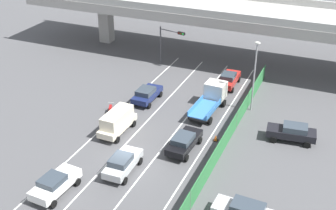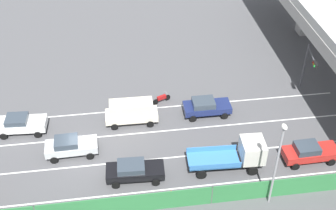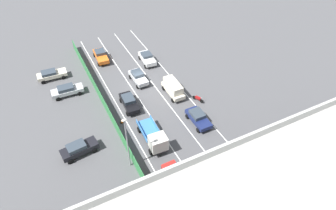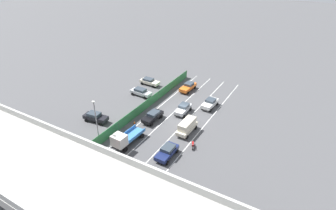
{
  "view_description": "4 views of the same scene",
  "coord_description": "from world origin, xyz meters",
  "views": [
    {
      "loc": [
        15.23,
        -26.77,
        22.23
      ],
      "look_at": [
        0.12,
        8.42,
        1.69
      ],
      "focal_mm": 46.74,
      "sensor_mm": 36.0,
      "label": 1
    },
    {
      "loc": [
        28.03,
        3.25,
        26.42
      ],
      "look_at": [
        -2.28,
        7.46,
        2.47
      ],
      "focal_mm": 47.66,
      "sensor_mm": 36.0,
      "label": 2
    },
    {
      "loc": [
        13.19,
        35.37,
        28.83
      ],
      "look_at": [
        -0.9,
        7.45,
        1.27
      ],
      "focal_mm": 31.91,
      "sensor_mm": 36.0,
      "label": 3
    },
    {
      "loc": [
        -19.61,
        38.64,
        26.79
      ],
      "look_at": [
        1.85,
        1.6,
        2.46
      ],
      "focal_mm": 29.44,
      "sensor_mm": 36.0,
      "label": 4
    }
  ],
  "objects": [
    {
      "name": "car_sedan_red",
      "position": [
        3.53,
        18.37,
        0.92
      ],
      "size": [
        2.01,
        4.57,
        1.7
      ],
      "color": "red",
      "rests_on": "ground"
    },
    {
      "name": "lane_line_mid_left",
      "position": [
        -1.71,
        3.1,
        0.0
      ],
      "size": [
        0.14,
        42.19,
        0.01
      ],
      "primitive_type": "cube",
      "color": "silver",
      "rests_on": "ground"
    },
    {
      "name": "car_sedan_white",
      "position": [
        -3.41,
        -5.53,
        0.91
      ],
      "size": [
        2.27,
        4.44,
        1.64
      ],
      "color": "white",
      "rests_on": "ground"
    },
    {
      "name": "flatbed_truck_blue",
      "position": [
        3.42,
        12.51,
        1.33
      ],
      "size": [
        2.55,
        6.17,
        2.58
      ],
      "color": "black",
      "rests_on": "ground"
    },
    {
      "name": "motorcycle",
      "position": [
        -5.91,
        7.34,
        0.46
      ],
      "size": [
        0.95,
        1.83,
        0.93
      ],
      "color": "black",
      "rests_on": "ground"
    },
    {
      "name": "green_fence",
      "position": [
        6.9,
        3.1,
        0.9
      ],
      "size": [
        0.1,
        38.29,
        1.81
      ],
      "color": "#2D753D",
      "rests_on": "ground"
    },
    {
      "name": "lane_line_right_edge",
      "position": [
        5.12,
        3.1,
        0.0
      ],
      "size": [
        0.14,
        42.19,
        0.01
      ],
      "primitive_type": "cube",
      "color": "silver",
      "rests_on": "ground"
    },
    {
      "name": "lane_line_left_edge",
      "position": [
        -5.12,
        3.1,
        0.0
      ],
      "size": [
        0.14,
        42.19,
        0.01
      ],
      "primitive_type": "cube",
      "color": "silver",
      "rests_on": "ground"
    },
    {
      "name": "car_sedan_black",
      "position": [
        3.6,
        3.98,
        0.9
      ],
      "size": [
        2.16,
        4.64,
        1.59
      ],
      "color": "black",
      "rests_on": "ground"
    },
    {
      "name": "car_sedan_silver",
      "position": [
        0.1,
        -1.07,
        0.91
      ],
      "size": [
        2.06,
        4.34,
        1.66
      ],
      "color": "#B7BABC",
      "rests_on": "ground"
    },
    {
      "name": "lane_line_mid_right",
      "position": [
        1.71,
        3.1,
        0.0
      ],
      "size": [
        0.14,
        42.19,
        0.01
      ],
      "primitive_type": "cube",
      "color": "silver",
      "rests_on": "ground"
    },
    {
      "name": "car_van_cream",
      "position": [
        -3.36,
        4.28,
        1.27
      ],
      "size": [
        2.05,
        4.75,
        2.25
      ],
      "color": "beige",
      "rests_on": "ground"
    },
    {
      "name": "ground_plane",
      "position": [
        0.0,
        0.0,
        0.0
      ],
      "size": [
        300.0,
        300.0,
        0.0
      ],
      "primitive_type": "plane",
      "color": "#4C4C4F"
    },
    {
      "name": "traffic_cone",
      "position": [
        5.74,
        6.59,
        0.29
      ],
      "size": [
        0.47,
        0.47,
        0.63
      ],
      "color": "orange",
      "rests_on": "ground"
    },
    {
      "name": "traffic_light",
      "position": [
        -5.25,
        21.32,
        3.59
      ],
      "size": [
        3.66,
        0.99,
        4.99
      ],
      "color": "#47474C",
      "rests_on": "ground"
    },
    {
      "name": "car_sedan_navy",
      "position": [
        -3.58,
        11.21,
        0.9
      ],
      "size": [
        2.08,
        4.36,
        1.61
      ],
      "color": "navy",
      "rests_on": "ground"
    },
    {
      "name": "street_lamp",
      "position": [
        7.33,
        13.79,
        4.56
      ],
      "size": [
        0.6,
        0.36,
        7.58
      ],
      "color": "gray",
      "rests_on": "ground"
    }
  ]
}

